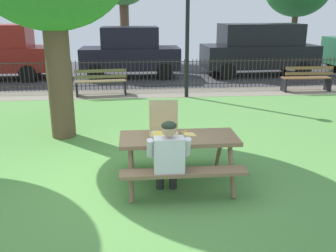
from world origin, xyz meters
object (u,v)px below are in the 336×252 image
object	(u,v)px
lamp_post_walkway	(188,15)
pizza_box_open	(164,128)
adult_at_table	(168,156)
park_bench_center	(101,82)
parked_car_center	(130,52)
picnic_table_foreground	(179,147)
pizza_slice_on_table	(188,133)
parked_car_right	(259,48)
park_bench_right	(307,79)

from	to	relation	value
lamp_post_walkway	pizza_box_open	bearing A→B (deg)	-101.41
adult_at_table	park_bench_center	world-z (taller)	adult_at_table
pizza_box_open	parked_car_center	size ratio (longest dim) A/B	0.13
picnic_table_foreground	adult_at_table	world-z (taller)	adult_at_table
pizza_box_open	lamp_post_walkway	size ratio (longest dim) A/B	0.12
pizza_slice_on_table	parked_car_right	xyz separation A→B (m)	(4.36, 9.80, 0.32)
picnic_table_foreground	lamp_post_walkway	bearing A→B (deg)	80.85
lamp_post_walkway	park_bench_center	bearing A→B (deg)	169.64
pizza_slice_on_table	lamp_post_walkway	bearing A→B (deg)	82.19
picnic_table_foreground	parked_car_center	bearing A→B (deg)	94.37
pizza_box_open	lamp_post_walkway	world-z (taller)	lamp_post_walkway
pizza_slice_on_table	park_bench_right	distance (m)	8.10
park_bench_right	parked_car_center	distance (m)	6.77
pizza_slice_on_table	adult_at_table	world-z (taller)	adult_at_table
pizza_box_open	pizza_slice_on_table	bearing A→B (deg)	-1.76
pizza_slice_on_table	park_bench_right	size ratio (longest dim) A/B	0.18
park_bench_right	pizza_box_open	bearing A→B (deg)	-129.56
parked_car_right	pizza_slice_on_table	bearing A→B (deg)	-113.99
park_bench_center	parked_car_center	xyz separation A→B (m)	(0.94, 3.37, 0.59)
parked_car_right	lamp_post_walkway	bearing A→B (deg)	-132.59
park_bench_center	pizza_slice_on_table	bearing A→B (deg)	-73.88
park_bench_center	picnic_table_foreground	bearing A→B (deg)	-75.51
park_bench_right	adult_at_table	bearing A→B (deg)	-126.85
pizza_slice_on_table	pizza_box_open	bearing A→B (deg)	178.24
pizza_slice_on_table	lamp_post_walkway	world-z (taller)	lamp_post_walkway
pizza_slice_on_table	lamp_post_walkway	size ratio (longest dim) A/B	0.07
pizza_box_open	lamp_post_walkway	bearing A→B (deg)	78.59
picnic_table_foreground	pizza_box_open	bearing A→B (deg)	147.56
picnic_table_foreground	parked_car_right	bearing A→B (deg)	65.50
park_bench_center	parked_car_right	world-z (taller)	parked_car_right
picnic_table_foreground	pizza_slice_on_table	size ratio (longest dim) A/B	6.39
picnic_table_foreground	park_bench_right	xyz separation A→B (m)	(5.08, 6.56, -0.18)
picnic_table_foreground	lamp_post_walkway	size ratio (longest dim) A/B	0.45
pizza_box_open	adult_at_table	bearing A→B (deg)	-88.88
picnic_table_foreground	pizza_box_open	distance (m)	0.37
adult_at_table	parked_car_center	distance (m)	10.44
park_bench_right	parked_car_center	world-z (taller)	parked_car_center
lamp_post_walkway	parked_car_right	size ratio (longest dim) A/B	0.87
picnic_table_foreground	pizza_box_open	size ratio (longest dim) A/B	3.57
adult_at_table	park_bench_right	world-z (taller)	adult_at_table
picnic_table_foreground	lamp_post_walkway	distance (m)	6.43
picnic_table_foreground	park_bench_center	distance (m)	6.77
pizza_box_open	park_bench_center	xyz separation A→B (m)	(-1.48, 6.42, -0.45)
pizza_box_open	park_bench_right	world-z (taller)	pizza_box_open
parked_car_center	parked_car_right	world-z (taller)	parked_car_right
park_bench_right	lamp_post_walkway	xyz separation A→B (m)	(-4.10, -0.49, 2.06)
adult_at_table	parked_car_center	bearing A→B (deg)	93.03
parked_car_center	parked_car_right	size ratio (longest dim) A/B	0.84
parked_car_right	adult_at_table	bearing A→B (deg)	-114.40
parked_car_right	pizza_box_open	bearing A→B (deg)	-115.85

